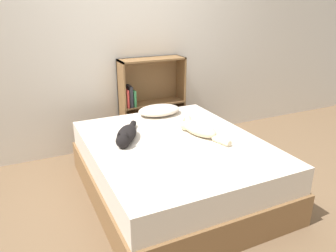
% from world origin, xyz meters
% --- Properties ---
extents(ground_plane, '(8.00, 8.00, 0.00)m').
position_xyz_m(ground_plane, '(0.00, 0.00, 0.00)').
color(ground_plane, brown).
extents(wall_back, '(8.00, 0.06, 2.50)m').
position_xyz_m(wall_back, '(0.00, 1.30, 1.25)').
color(wall_back, silver).
rests_on(wall_back, ground_plane).
extents(bed, '(1.52, 1.87, 0.52)m').
position_xyz_m(bed, '(0.00, 0.00, 0.26)').
color(bed, brown).
rests_on(bed, ground_plane).
extents(pillow, '(0.47, 0.32, 0.10)m').
position_xyz_m(pillow, '(0.18, 0.74, 0.57)').
color(pillow, beige).
rests_on(pillow, bed).
extents(cat_light, '(0.27, 0.58, 0.15)m').
position_xyz_m(cat_light, '(0.27, 0.05, 0.58)').
color(cat_light, beige).
rests_on(cat_light, bed).
extents(cat_dark, '(0.37, 0.55, 0.15)m').
position_xyz_m(cat_dark, '(-0.39, 0.20, 0.58)').
color(cat_dark, black).
rests_on(cat_dark, bed).
extents(bookshelf, '(0.79, 0.26, 1.08)m').
position_xyz_m(bookshelf, '(0.24, 1.17, 0.55)').
color(bookshelf, brown).
rests_on(bookshelf, ground_plane).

